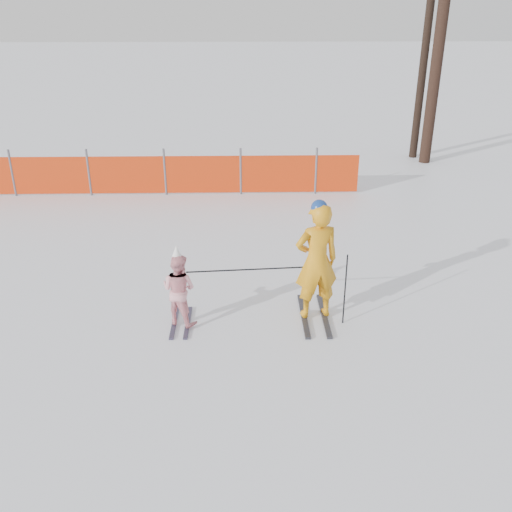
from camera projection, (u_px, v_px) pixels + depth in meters
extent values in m
plane|color=white|center=(257.00, 324.00, 9.29)|extent=(120.00, 120.00, 0.00)
cube|color=black|center=(304.00, 316.00, 9.50)|extent=(0.09, 1.38, 0.04)
cube|color=black|center=(324.00, 315.00, 9.51)|extent=(0.09, 1.38, 0.04)
imported|color=orange|center=(317.00, 261.00, 9.08)|extent=(0.80, 0.62, 1.97)
sphere|color=navy|center=(319.00, 208.00, 8.71)|extent=(0.26, 0.26, 0.26)
cube|color=black|center=(174.00, 323.00, 9.31)|extent=(0.09, 0.99, 0.03)
cube|color=black|center=(188.00, 323.00, 9.31)|extent=(0.09, 0.99, 0.03)
imported|color=#FFA6B0|center=(179.00, 289.00, 9.05)|extent=(0.73, 0.67, 1.21)
cone|color=white|center=(177.00, 252.00, 8.78)|extent=(0.19, 0.19, 0.24)
cylinder|color=black|center=(345.00, 290.00, 9.08)|extent=(0.02, 0.02, 1.23)
cylinder|color=black|center=(248.00, 270.00, 9.03)|extent=(1.95, 0.17, 0.02)
cylinder|color=#595960|center=(12.00, 173.00, 14.94)|extent=(0.06, 0.06, 1.25)
cylinder|color=#595960|center=(89.00, 172.00, 14.99)|extent=(0.06, 0.06, 1.25)
cylinder|color=#595960|center=(165.00, 172.00, 15.03)|extent=(0.06, 0.06, 1.25)
cylinder|color=#595960|center=(241.00, 171.00, 15.07)|extent=(0.06, 0.06, 1.25)
cylinder|color=#595960|center=(316.00, 171.00, 15.12)|extent=(0.06, 0.06, 1.25)
cube|color=red|center=(73.00, 175.00, 15.01)|extent=(15.13, 0.03, 1.00)
cylinder|color=black|center=(436.00, 64.00, 16.99)|extent=(0.34, 0.34, 6.01)
cylinder|color=black|center=(424.00, 59.00, 17.54)|extent=(0.25, 0.25, 6.14)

